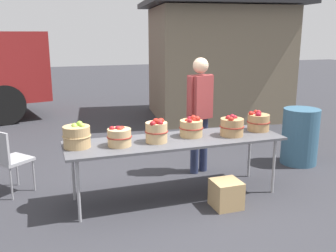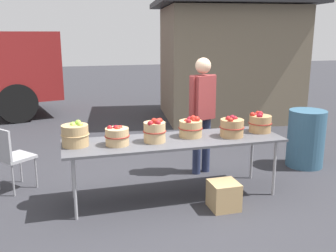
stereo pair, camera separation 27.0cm
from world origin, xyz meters
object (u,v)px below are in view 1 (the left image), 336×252
apple_basket_green_0 (77,136)px  apple_basket_red_1 (157,131)px  folding_chair (7,156)px  trash_barrel (300,136)px  apple_basket_red_0 (119,137)px  apple_basket_red_4 (258,122)px  vendor_adult (200,106)px  apple_basket_red_2 (191,127)px  market_table (176,142)px  apple_basket_red_3 (232,126)px  produce_crate (226,194)px

apple_basket_green_0 → apple_basket_red_1: bearing=-5.7°
folding_chair → trash_barrel: 4.28m
apple_basket_green_0 → folding_chair: bearing=139.4°
apple_basket_red_1 → apple_basket_red_0: bearing=-179.3°
apple_basket_red_1 → apple_basket_red_4: 1.45m
apple_basket_red_0 → apple_basket_red_1: size_ratio=1.00×
vendor_adult → trash_barrel: bearing=157.5°
apple_basket_red_2 → folding_chair: bearing=163.1°
apple_basket_green_0 → apple_basket_red_2: (1.42, 0.02, -0.01)m
apple_basket_red_4 → folding_chair: (-3.18, 0.69, -0.36)m
apple_basket_red_0 → apple_basket_red_2: size_ratio=0.95×
apple_basket_red_4 → folding_chair: 3.28m
market_table → apple_basket_red_2: size_ratio=8.81×
market_table → apple_basket_red_0: bearing=-176.8°
vendor_adult → apple_basket_red_2: bearing=41.5°
apple_basket_red_4 → folding_chair: size_ratio=0.36×
market_table → trash_barrel: trash_barrel is taller
market_table → apple_basket_red_1: apple_basket_red_1 is taller
folding_chair → market_table: bearing=-149.7°
apple_basket_red_3 → apple_basket_red_4: apple_basket_red_3 is taller
vendor_adult → folding_chair: size_ratio=1.96×
apple_basket_red_3 → produce_crate: size_ratio=0.95×
apple_basket_red_1 → vendor_adult: (0.89, 0.75, 0.11)m
apple_basket_red_3 → trash_barrel: (1.55, 0.62, -0.43)m
apple_basket_red_4 → apple_basket_red_2: bearing=179.1°
apple_basket_red_0 → folding_chair: (-1.28, 0.79, -0.35)m
apple_basket_red_4 → trash_barrel: 1.28m
vendor_adult → produce_crate: vendor_adult is taller
market_table → apple_basket_red_1: 0.31m
apple_basket_red_4 → apple_basket_red_3: bearing=-165.4°
market_table → apple_basket_red_2: bearing=17.7°
trash_barrel → vendor_adult: bearing=174.5°
vendor_adult → apple_basket_red_1: bearing=23.3°
apple_basket_green_0 → apple_basket_red_1: (0.92, -0.09, 0.01)m
market_table → produce_crate: market_table is taller
apple_basket_red_2 → apple_basket_green_0: bearing=-179.3°
apple_basket_red_2 → trash_barrel: apple_basket_red_2 is taller
apple_basket_red_4 → trash_barrel: size_ratio=0.35×
market_table → vendor_adult: vendor_adult is taller
apple_basket_red_4 → trash_barrel: apple_basket_red_4 is taller
apple_basket_red_3 → vendor_adult: vendor_adult is taller
folding_chair → produce_crate: folding_chair is taller
market_table → apple_basket_red_1: bearing=-172.3°
apple_basket_red_2 → produce_crate: bearing=-68.0°
trash_barrel → apple_basket_red_2: bearing=-166.7°
market_table → apple_basket_red_3: (0.73, -0.06, 0.16)m
apple_basket_green_0 → apple_basket_red_1: 0.93m
vendor_adult → produce_crate: 1.47m
apple_basket_red_0 → produce_crate: 1.44m
folding_chair → produce_crate: bearing=-155.8°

